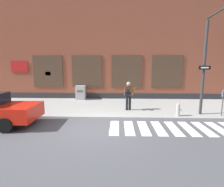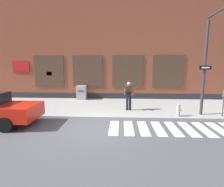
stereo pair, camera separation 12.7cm
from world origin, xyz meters
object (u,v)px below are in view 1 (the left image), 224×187
object	(u,v)px
busker	(128,94)
fire_hydrant	(178,110)
utility_box	(81,93)
parking_meter	(223,99)
traffic_light	(215,46)

from	to	relation	value
busker	fire_hydrant	world-z (taller)	busker
utility_box	fire_hydrant	xyz separation A→B (m)	(6.25, -4.50, -0.21)
parking_meter	fire_hydrant	world-z (taller)	parking_meter
utility_box	fire_hydrant	distance (m)	7.70
utility_box	fire_hydrant	bearing A→B (deg)	-35.74
parking_meter	fire_hydrant	bearing A→B (deg)	-177.12
parking_meter	fire_hydrant	distance (m)	2.47
busker	traffic_light	xyz separation A→B (m)	(3.95, -1.76, 2.62)
busker	parking_meter	distance (m)	5.12
busker	traffic_light	distance (m)	5.06
fire_hydrant	parking_meter	bearing A→B (deg)	2.88
traffic_light	utility_box	bearing A→B (deg)	146.07
parking_meter	utility_box	bearing A→B (deg)	153.14
busker	fire_hydrant	distance (m)	2.94
busker	utility_box	size ratio (longest dim) A/B	1.55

